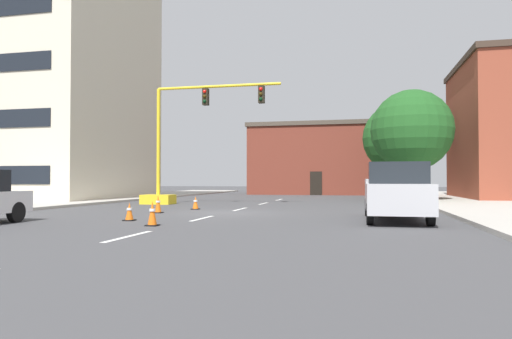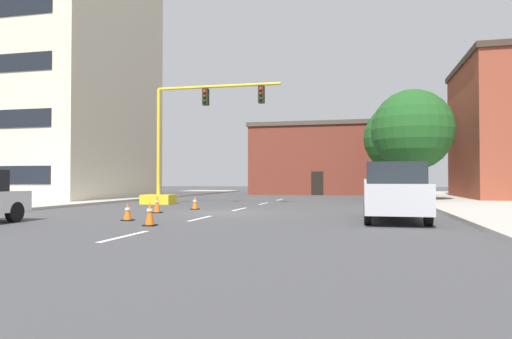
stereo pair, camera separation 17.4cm
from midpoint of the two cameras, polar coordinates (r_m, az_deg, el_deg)
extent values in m
plane|color=#424244|center=(19.96, -3.66, -5.35)|extent=(160.00, 160.00, 0.00)
cube|color=#B2ADA3|center=(32.39, -20.19, -3.59)|extent=(6.00, 56.00, 0.14)
cube|color=#B2ADA3|center=(27.81, 26.17, -3.93)|extent=(6.00, 56.00, 0.14)
cube|color=silver|center=(12.10, -15.46, -7.93)|extent=(0.16, 2.40, 0.01)
cube|color=silver|center=(17.12, -6.58, -6.01)|extent=(0.16, 2.40, 0.01)
cube|color=silver|center=(22.36, -1.81, -4.91)|extent=(0.16, 2.40, 0.01)
cube|color=silver|center=(27.70, 1.12, -4.21)|extent=(0.16, 2.40, 0.01)
cube|color=silver|center=(33.10, 3.10, -3.73)|extent=(0.16, 2.40, 0.01)
cube|color=beige|center=(39.07, -25.11, 9.33)|extent=(14.42, 12.64, 17.06)
cube|color=brown|center=(46.81, 8.08, 1.00)|extent=(13.27, 7.12, 6.55)
cube|color=#4C4238|center=(47.08, 8.06, 5.23)|extent=(13.57, 7.42, 0.40)
cube|color=black|center=(43.20, 7.67, -1.70)|extent=(1.10, 0.06, 2.20)
cube|color=yellow|center=(27.65, -11.78, -3.63)|extent=(1.80, 1.20, 0.55)
cylinder|color=yellow|center=(27.72, -11.75, 3.36)|extent=(0.20, 0.20, 6.20)
cylinder|color=yellow|center=(26.84, -4.54, 10.18)|extent=(7.27, 0.16, 0.16)
cube|color=black|center=(26.96, -6.03, 8.89)|extent=(0.32, 0.36, 0.95)
sphere|color=red|center=(26.83, -6.17, 9.53)|extent=(0.20, 0.20, 0.20)
sphere|color=#38280A|center=(26.78, -6.17, 8.94)|extent=(0.20, 0.20, 0.20)
sphere|color=black|center=(26.73, -6.17, 8.35)|extent=(0.20, 0.20, 0.20)
cube|color=black|center=(26.09, 0.86, 9.22)|extent=(0.32, 0.36, 0.95)
sphere|color=red|center=(25.96, 0.77, 9.90)|extent=(0.20, 0.20, 0.20)
sphere|color=#38280A|center=(25.90, 0.77, 9.29)|extent=(0.20, 0.20, 0.20)
sphere|color=black|center=(25.85, 0.77, 8.68)|extent=(0.20, 0.20, 0.20)
cylinder|color=brown|center=(31.22, 18.92, -1.36)|extent=(0.36, 0.36, 2.67)
sphere|color=#1E511E|center=(31.39, 18.88, 4.64)|extent=(5.18, 5.18, 5.18)
cylinder|color=#4C3823|center=(38.43, 17.46, -1.38)|extent=(0.36, 0.36, 2.63)
sphere|color=#1E511E|center=(38.57, 17.43, 3.72)|extent=(5.63, 5.63, 5.63)
cube|color=#BCBCC1|center=(16.85, 16.89, -3.27)|extent=(2.01, 5.40, 0.95)
cube|color=#1E2328|center=(15.95, 17.09, -0.42)|extent=(1.84, 1.80, 0.70)
cube|color=#BCBCC1|center=(18.03, 16.62, -1.38)|extent=(2.00, 2.81, 0.16)
cylinder|color=black|center=(15.14, 20.79, -5.27)|extent=(0.22, 0.68, 0.68)
cylinder|color=black|center=(15.01, 13.93, -5.35)|extent=(0.22, 0.68, 0.68)
cylinder|color=black|center=(18.78, 19.26, -4.50)|extent=(0.22, 0.68, 0.68)
cylinder|color=black|center=(18.67, 13.75, -4.55)|extent=(0.22, 0.68, 0.68)
cylinder|color=black|center=(17.42, -27.35, -4.68)|extent=(0.25, 0.69, 0.68)
cube|color=black|center=(16.67, -15.26, -6.04)|extent=(0.36, 0.36, 0.04)
cone|color=orange|center=(16.65, -15.25, -4.96)|extent=(0.28, 0.28, 0.59)
cylinder|color=white|center=(16.65, -15.25, -4.72)|extent=(0.19, 0.19, 0.08)
cube|color=black|center=(20.24, -11.86, -5.21)|extent=(0.36, 0.36, 0.04)
cone|color=orange|center=(20.22, -11.85, -4.13)|extent=(0.28, 0.28, 0.73)
cylinder|color=white|center=(20.21, -11.85, -3.88)|extent=(0.19, 0.19, 0.08)
cube|color=black|center=(14.65, -12.63, -6.72)|extent=(0.36, 0.36, 0.04)
cone|color=orange|center=(14.62, -12.62, -5.23)|extent=(0.28, 0.28, 0.72)
cylinder|color=white|center=(14.61, -12.62, -4.89)|extent=(0.19, 0.19, 0.08)
cube|color=black|center=(22.37, -7.32, -4.85)|extent=(0.36, 0.36, 0.04)
cone|color=orange|center=(22.35, -7.31, -4.04)|extent=(0.28, 0.28, 0.60)
cylinder|color=white|center=(22.35, -7.31, -3.86)|extent=(0.19, 0.19, 0.08)
camera|label=1|loc=(0.09, -89.81, 0.00)|focal=32.44mm
camera|label=2|loc=(0.09, 90.19, 0.00)|focal=32.44mm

